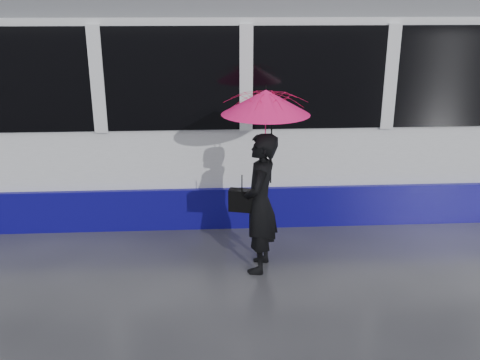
{
  "coord_description": "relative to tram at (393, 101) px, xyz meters",
  "views": [
    {
      "loc": [
        0.23,
        -6.03,
        3.28
      ],
      "look_at": [
        0.6,
        0.25,
        1.1
      ],
      "focal_mm": 40.0,
      "sensor_mm": 36.0,
      "label": 1
    }
  ],
  "objects": [
    {
      "name": "ground",
      "position": [
        -3.24,
        -2.5,
        -1.64
      ],
      "size": [
        90.0,
        90.0,
        0.0
      ],
      "primitive_type": "plane",
      "color": "#292A2E",
      "rests_on": "ground"
    },
    {
      "name": "woman",
      "position": [
        -2.41,
        -2.5,
        -0.76
      ],
      "size": [
        0.57,
        0.72,
        1.76
      ],
      "primitive_type": "imported",
      "rotation": [
        0.0,
        0.0,
        -1.82
      ],
      "color": "black",
      "rests_on": "ground"
    },
    {
      "name": "rails",
      "position": [
        -3.24,
        -0.0,
        -1.63
      ],
      "size": [
        34.0,
        1.51,
        0.02
      ],
      "color": "#3F3D38",
      "rests_on": "ground"
    },
    {
      "name": "tram",
      "position": [
        0.0,
        0.0,
        0.0
      ],
      "size": [
        26.0,
        2.56,
        3.35
      ],
      "color": "white",
      "rests_on": "ground"
    },
    {
      "name": "handbag",
      "position": [
        -2.63,
        -2.48,
        -0.72
      ],
      "size": [
        0.34,
        0.21,
        0.45
      ],
      "rotation": [
        0.0,
        0.0,
        -0.25
      ],
      "color": "black",
      "rests_on": "ground"
    },
    {
      "name": "umbrella",
      "position": [
        -2.36,
        -2.5,
        0.29
      ],
      "size": [
        1.26,
        1.26,
        1.18
      ],
      "rotation": [
        0.0,
        0.0,
        -0.25
      ],
      "color": "#F41479",
      "rests_on": "ground"
    }
  ]
}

